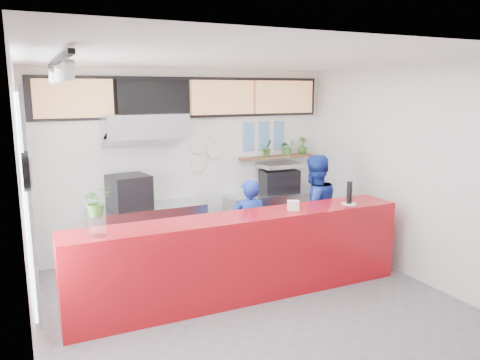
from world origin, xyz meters
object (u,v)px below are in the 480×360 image
object	(u,v)px
staff_right	(314,210)
pepper_mill	(349,193)
service_counter	(243,257)
panini_oven	(129,192)
espresso_machine	(279,181)
staff_center	(249,228)

from	to	relation	value
staff_right	pepper_mill	distance (m)	0.82
service_counter	panini_oven	distance (m)	2.17
espresso_machine	staff_center	bearing A→B (deg)	-127.22
service_counter	staff_right	distance (m)	1.64
panini_oven	staff_center	world-z (taller)	staff_center
pepper_mill	espresso_machine	bearing A→B (deg)	91.04
service_counter	espresso_machine	size ratio (longest dim) A/B	7.26
service_counter	panini_oven	world-z (taller)	panini_oven
staff_center	espresso_machine	bearing A→B (deg)	-117.81
pepper_mill	service_counter	bearing A→B (deg)	176.65
staff_center	staff_right	size ratio (longest dim) A/B	0.84
staff_center	pepper_mill	distance (m)	1.50
service_counter	panini_oven	size ratio (longest dim) A/B	8.02
service_counter	espresso_machine	world-z (taller)	espresso_machine
service_counter	staff_center	size ratio (longest dim) A/B	3.14
espresso_machine	staff_right	distance (m)	1.22
service_counter	staff_right	size ratio (longest dim) A/B	2.62
staff_right	panini_oven	bearing A→B (deg)	-26.35
service_counter	staff_center	xyz separation A→B (m)	(0.38, 0.61, 0.17)
service_counter	pepper_mill	size ratio (longest dim) A/B	14.63
service_counter	staff_right	bearing A→B (deg)	22.21
panini_oven	staff_center	bearing A→B (deg)	-49.33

